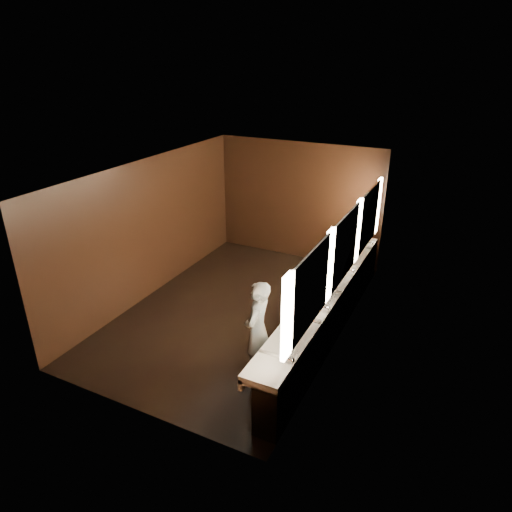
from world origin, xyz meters
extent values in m
plane|color=black|center=(0.00, 0.00, 0.00)|extent=(6.00, 6.00, 0.00)
cube|color=#2D2D2B|center=(0.00, 0.00, 2.80)|extent=(4.00, 6.00, 0.02)
cube|color=black|center=(0.00, 3.00, 1.40)|extent=(4.00, 0.02, 2.80)
cube|color=black|center=(0.00, -3.00, 1.40)|extent=(4.00, 0.02, 2.80)
cube|color=black|center=(-2.00, 0.00, 1.40)|extent=(0.02, 6.00, 2.80)
cube|color=black|center=(2.00, 0.00, 1.40)|extent=(0.02, 6.00, 2.80)
cube|color=black|center=(1.82, 0.00, 0.40)|extent=(0.36, 5.40, 0.81)
cube|color=white|center=(1.73, 0.00, 0.85)|extent=(0.55, 5.40, 0.12)
cube|color=white|center=(1.48, 0.00, 0.77)|extent=(0.06, 5.40, 0.18)
cylinder|color=silver|center=(1.91, -2.20, 0.99)|extent=(0.18, 0.04, 0.04)
cylinder|color=silver|center=(1.91, -0.73, 0.99)|extent=(0.18, 0.04, 0.04)
cylinder|color=silver|center=(1.91, 0.73, 0.99)|extent=(0.18, 0.04, 0.04)
cylinder|color=silver|center=(1.91, 2.20, 0.99)|extent=(0.18, 0.04, 0.04)
cube|color=#FAE0BA|center=(1.97, -2.40, 1.75)|extent=(0.06, 0.22, 1.15)
cube|color=white|center=(1.99, -1.60, 1.75)|extent=(0.03, 1.32, 1.15)
cube|color=#FAE0BA|center=(1.97, -0.80, 1.75)|extent=(0.06, 0.23, 1.15)
cube|color=white|center=(1.99, 0.00, 1.75)|extent=(0.03, 1.32, 1.15)
cube|color=#FAE0BA|center=(1.97, 0.80, 1.75)|extent=(0.06, 0.23, 1.15)
cube|color=white|center=(1.99, 1.60, 1.75)|extent=(0.03, 1.32, 1.15)
cube|color=#FAE0BA|center=(1.97, 2.40, 1.75)|extent=(0.06, 0.22, 1.15)
imported|color=#80A7BF|center=(1.14, -1.50, 0.80)|extent=(0.42, 0.61, 1.60)
cylinder|color=black|center=(1.58, -1.52, 0.28)|extent=(0.37, 0.37, 0.55)
camera|label=1|loc=(3.71, -6.73, 4.65)|focal=32.00mm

